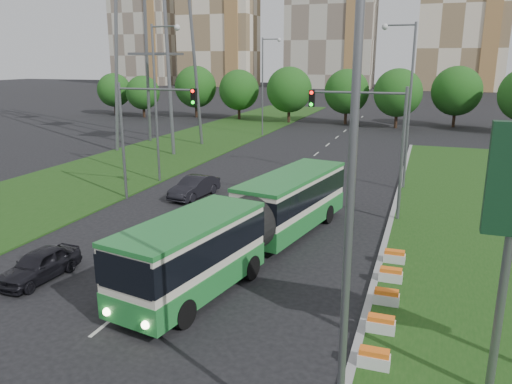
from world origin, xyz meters
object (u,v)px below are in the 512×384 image
at_px(traffic_mast_left, 142,123).
at_px(car_left_far, 194,187).
at_px(articulated_bus, 251,221).
at_px(car_left_near, 39,265).
at_px(traffic_mast_median, 375,132).
at_px(pedestrian, 106,287).
at_px(shopping_trolley, 132,313).

relative_size(traffic_mast_left, car_left_far, 1.77).
height_order(articulated_bus, car_left_near, articulated_bus).
bearing_deg(traffic_mast_median, pedestrian, -120.21).
distance_m(traffic_mast_left, articulated_bus, 12.92).
relative_size(traffic_mast_median, traffic_mast_left, 1.00).
bearing_deg(pedestrian, traffic_mast_median, -35.47).
bearing_deg(shopping_trolley, traffic_mast_left, 108.78).
bearing_deg(shopping_trolley, traffic_mast_median, 55.28).
bearing_deg(pedestrian, shopping_trolley, -119.01).
height_order(traffic_mast_median, articulated_bus, traffic_mast_median).
height_order(car_left_near, shopping_trolley, car_left_near).
distance_m(articulated_bus, car_left_near, 9.85).
bearing_deg(car_left_far, car_left_near, -83.51).
relative_size(traffic_mast_left, pedestrian, 5.11).
relative_size(car_left_far, shopping_trolley, 7.22).
xyz_separation_m(traffic_mast_left, pedestrian, (6.52, -13.84, -4.57)).
xyz_separation_m(traffic_mast_median, car_left_near, (-12.89, -13.75, -4.67)).
bearing_deg(car_left_far, pedestrian, -68.08).
height_order(traffic_mast_median, car_left_far, traffic_mast_median).
relative_size(articulated_bus, pedestrian, 11.25).
distance_m(car_left_near, pedestrian, 4.39).
relative_size(car_left_near, shopping_trolley, 6.42).
xyz_separation_m(car_left_near, pedestrian, (4.25, -1.09, 0.10)).
xyz_separation_m(traffic_mast_median, car_left_far, (-12.36, 0.82, -4.61)).
bearing_deg(car_left_near, traffic_mast_median, 50.39).
bearing_deg(articulated_bus, traffic_mast_left, 156.28).
bearing_deg(car_left_far, shopping_trolley, -63.34).
relative_size(traffic_mast_median, car_left_far, 1.77).
bearing_deg(articulated_bus, traffic_mast_median, 69.32).
bearing_deg(shopping_trolley, pedestrian, 145.77).
height_order(car_left_far, pedestrian, pedestrian).
relative_size(pedestrian, shopping_trolley, 2.51).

